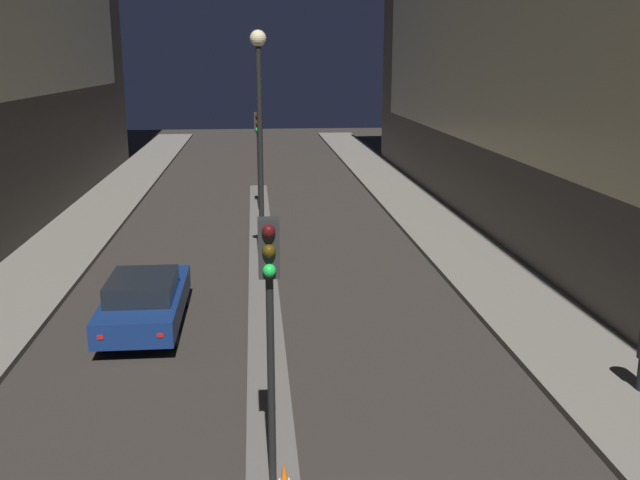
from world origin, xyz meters
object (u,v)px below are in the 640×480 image
at_px(street_lamp, 260,118).
at_px(car_left_lane, 145,300).
at_px(traffic_light_mid, 258,139).
at_px(traffic_light_near, 270,293).

height_order(street_lamp, car_left_lane, street_lamp).
relative_size(traffic_light_mid, car_left_lane, 0.92).
xyz_separation_m(traffic_light_near, traffic_light_mid, (0.00, 21.65, 0.00)).
bearing_deg(traffic_light_near, traffic_light_mid, 90.00).
xyz_separation_m(traffic_light_near, car_left_lane, (-3.08, 7.49, -2.59)).
bearing_deg(traffic_light_mid, street_lamp, -90.00).
bearing_deg(street_lamp, traffic_light_near, -90.00).
bearing_deg(traffic_light_mid, traffic_light_near, -90.00).
distance_m(traffic_light_mid, street_lamp, 10.53).
height_order(traffic_light_near, car_left_lane, traffic_light_near).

